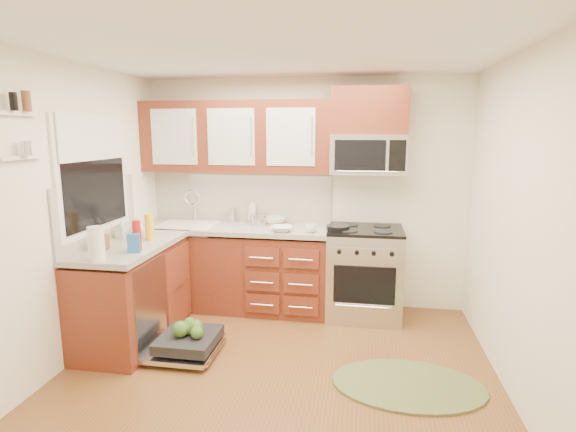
% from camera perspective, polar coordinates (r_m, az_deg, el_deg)
% --- Properties ---
extents(floor, '(3.50, 3.50, 0.00)m').
position_cam_1_polar(floor, '(3.75, -1.74, -20.28)').
color(floor, brown).
rests_on(floor, ground).
extents(ceiling, '(3.50, 3.50, 0.00)m').
position_cam_1_polar(ceiling, '(3.27, -2.01, 20.75)').
color(ceiling, white).
rests_on(ceiling, ground).
extents(wall_back, '(3.50, 0.04, 2.50)m').
position_cam_1_polar(wall_back, '(4.99, 2.11, 2.83)').
color(wall_back, white).
rests_on(wall_back, ground).
extents(wall_front, '(3.50, 0.04, 2.50)m').
position_cam_1_polar(wall_front, '(1.68, -14.06, -13.30)').
color(wall_front, white).
rests_on(wall_front, ground).
extents(wall_left, '(0.04, 3.50, 2.50)m').
position_cam_1_polar(wall_left, '(4.01, -27.17, -0.24)').
color(wall_left, white).
rests_on(wall_left, ground).
extents(wall_right, '(0.04, 3.50, 2.50)m').
position_cam_1_polar(wall_right, '(3.41, 28.36, -2.08)').
color(wall_right, white).
rests_on(wall_right, ground).
extents(base_cabinet_back, '(2.05, 0.60, 0.85)m').
position_cam_1_polar(base_cabinet_back, '(5.03, -6.68, -6.82)').
color(base_cabinet_back, '#5C2114').
rests_on(base_cabinet_back, ground).
extents(base_cabinet_left, '(0.60, 1.25, 0.85)m').
position_cam_1_polar(base_cabinet_left, '(4.49, -19.12, -9.52)').
color(base_cabinet_left, '#5C2114').
rests_on(base_cabinet_left, ground).
extents(countertop_back, '(2.07, 0.64, 0.05)m').
position_cam_1_polar(countertop_back, '(4.90, -6.83, -1.54)').
color(countertop_back, '#9F9A91').
rests_on(countertop_back, base_cabinet_back).
extents(countertop_left, '(0.64, 1.27, 0.05)m').
position_cam_1_polar(countertop_left, '(4.35, -19.38, -3.64)').
color(countertop_left, '#9F9A91').
rests_on(countertop_left, base_cabinet_left).
extents(backsplash_back, '(2.05, 0.02, 0.57)m').
position_cam_1_polar(backsplash_back, '(5.13, -5.98, 2.53)').
color(backsplash_back, '#B5AFA2').
rests_on(backsplash_back, ground).
extents(backsplash_left, '(0.02, 1.25, 0.57)m').
position_cam_1_polar(backsplash_left, '(4.44, -22.97, 0.49)').
color(backsplash_left, '#B5AFA2').
rests_on(backsplash_left, ground).
extents(upper_cabinets, '(2.05, 0.35, 0.75)m').
position_cam_1_polar(upper_cabinets, '(4.92, -6.64, 9.96)').
color(upper_cabinets, '#5C2114').
rests_on(upper_cabinets, ground).
extents(cabinet_over_mw, '(0.76, 0.35, 0.47)m').
position_cam_1_polar(cabinet_over_mw, '(4.73, 10.30, 12.99)').
color(cabinet_over_mw, '#5C2114').
rests_on(cabinet_over_mw, ground).
extents(range, '(0.76, 0.64, 0.95)m').
position_cam_1_polar(range, '(4.81, 9.67, -7.10)').
color(range, silver).
rests_on(range, ground).
extents(microwave, '(0.76, 0.38, 0.40)m').
position_cam_1_polar(microwave, '(4.71, 10.13, 7.71)').
color(microwave, silver).
rests_on(microwave, ground).
extents(sink, '(0.62, 0.50, 0.26)m').
position_cam_1_polar(sink, '(5.07, -12.58, -2.46)').
color(sink, white).
rests_on(sink, ground).
extents(dishwasher, '(0.70, 0.60, 0.20)m').
position_cam_1_polar(dishwasher, '(4.18, -12.98, -15.54)').
color(dishwasher, silver).
rests_on(dishwasher, ground).
extents(window, '(0.03, 1.05, 1.05)m').
position_cam_1_polar(window, '(4.37, -23.46, 4.82)').
color(window, white).
rests_on(window, ground).
extents(window_blind, '(0.02, 0.96, 0.40)m').
position_cam_1_polar(window_blind, '(4.34, -23.50, 9.16)').
color(window_blind, white).
rests_on(window_blind, ground).
extents(shelf_upper, '(0.04, 0.40, 0.03)m').
position_cam_1_polar(shelf_upper, '(3.67, -31.15, 11.09)').
color(shelf_upper, white).
rests_on(shelf_upper, ground).
extents(shelf_lower, '(0.04, 0.40, 0.03)m').
position_cam_1_polar(shelf_lower, '(3.67, -30.70, 6.42)').
color(shelf_lower, white).
rests_on(shelf_lower, ground).
extents(rug, '(1.37, 1.17, 0.02)m').
position_cam_1_polar(rug, '(3.80, 14.99, -20.01)').
color(rug, '#5F683B').
rests_on(rug, ground).
extents(skillet, '(0.28, 0.28, 0.04)m').
position_cam_1_polar(skillet, '(4.58, 6.35, -1.47)').
color(skillet, black).
rests_on(skillet, range).
extents(stock_pot, '(0.22, 0.22, 0.12)m').
position_cam_1_polar(stock_pot, '(4.90, -3.71, -0.50)').
color(stock_pot, silver).
rests_on(stock_pot, countertop_back).
extents(cutting_board, '(0.31, 0.24, 0.02)m').
position_cam_1_polar(cutting_board, '(4.89, -1.28, -1.08)').
color(cutting_board, '#B07750').
rests_on(cutting_board, countertop_back).
extents(canister, '(0.13, 0.13, 0.16)m').
position_cam_1_polar(canister, '(5.10, -7.08, 0.12)').
color(canister, silver).
rests_on(canister, countertop_back).
extents(paper_towel_roll, '(0.15, 0.15, 0.27)m').
position_cam_1_polar(paper_towel_roll, '(3.85, -23.18, -3.23)').
color(paper_towel_roll, white).
rests_on(paper_towel_roll, countertop_left).
extents(mustard_bottle, '(0.10, 0.10, 0.25)m').
position_cam_1_polar(mustard_bottle, '(4.40, -17.20, -1.34)').
color(mustard_bottle, yellow).
rests_on(mustard_bottle, countertop_left).
extents(red_bottle, '(0.08, 0.08, 0.26)m').
position_cam_1_polar(red_bottle, '(4.04, -18.63, -2.37)').
color(red_bottle, '#B7160F').
rests_on(red_bottle, countertop_left).
extents(wooden_box, '(0.13, 0.10, 0.13)m').
position_cam_1_polar(wooden_box, '(4.19, -22.79, -3.13)').
color(wooden_box, brown).
rests_on(wooden_box, countertop_left).
extents(blue_carton, '(0.12, 0.10, 0.16)m').
position_cam_1_polar(blue_carton, '(3.99, -19.01, -3.28)').
color(blue_carton, '#2459AB').
rests_on(blue_carton, countertop_left).
extents(bowl_a, '(0.24, 0.24, 0.06)m').
position_cam_1_polar(bowl_a, '(4.58, -0.82, -1.65)').
color(bowl_a, '#999999').
rests_on(bowl_a, countertop_back).
extents(bowl_b, '(0.28, 0.28, 0.08)m').
position_cam_1_polar(bowl_b, '(4.94, -1.73, -0.60)').
color(bowl_b, '#999999').
rests_on(bowl_b, countertop_back).
extents(cup, '(0.13, 0.13, 0.09)m').
position_cam_1_polar(cup, '(4.53, 2.91, -1.55)').
color(cup, '#999999').
rests_on(cup, countertop_back).
extents(soap_bottle_a, '(0.13, 0.13, 0.27)m').
position_cam_1_polar(soap_bottle_a, '(5.06, -4.59, 0.74)').
color(soap_bottle_a, '#999999').
rests_on(soap_bottle_a, countertop_back).
extents(soap_bottle_b, '(0.10, 0.10, 0.19)m').
position_cam_1_polar(soap_bottle_b, '(4.57, -20.34, -1.46)').
color(soap_bottle_b, '#999999').
rests_on(soap_bottle_b, countertop_left).
extents(soap_bottle_c, '(0.17, 0.17, 0.19)m').
position_cam_1_polar(soap_bottle_c, '(4.55, -18.59, -1.43)').
color(soap_bottle_c, '#999999').
rests_on(soap_bottle_c, countertop_left).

